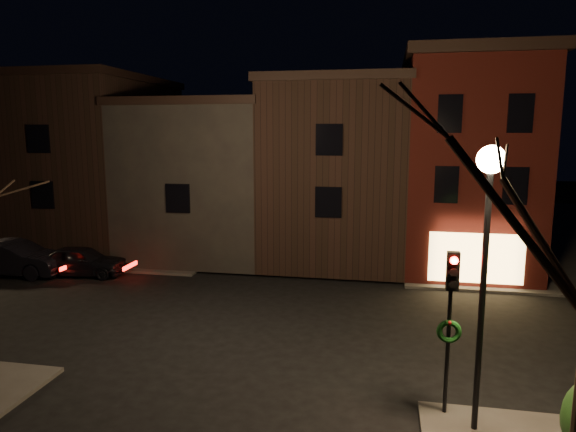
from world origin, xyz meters
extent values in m
plane|color=black|center=(0.00, 0.00, 0.00)|extent=(120.00, 120.00, 0.00)
cube|color=#2D2B28|center=(-20.00, 20.00, 0.06)|extent=(30.00, 30.00, 0.12)
cube|color=#45100C|center=(8.00, 9.50, 5.12)|extent=(6.00, 8.00, 10.00)
cube|color=black|center=(8.00, 9.50, 10.37)|extent=(6.50, 8.50, 0.50)
cube|color=#F0C16C|center=(8.00, 5.45, 1.42)|extent=(4.00, 0.12, 2.20)
cube|color=black|center=(1.50, 10.50, 4.62)|extent=(7.00, 10.00, 9.00)
cube|color=black|center=(1.50, 10.50, 9.32)|extent=(7.30, 10.30, 0.40)
cube|color=black|center=(-5.75, 10.50, 4.12)|extent=(7.50, 10.00, 8.00)
cube|color=black|center=(-5.75, 10.50, 8.32)|extent=(7.80, 10.30, 0.40)
cube|color=black|center=(-13.00, 10.50, 4.87)|extent=(7.00, 10.00, 9.50)
cube|color=black|center=(-13.00, 10.50, 9.82)|extent=(7.30, 10.30, 0.40)
cylinder|color=black|center=(6.20, -6.00, 3.12)|extent=(0.14, 0.14, 6.00)
sphere|color=#FFD18C|center=(6.20, -6.00, 6.30)|extent=(0.60, 0.60, 0.60)
cylinder|color=black|center=(5.60, -5.40, 2.12)|extent=(0.10, 0.10, 4.00)
cube|color=black|center=(5.60, -5.58, 3.72)|extent=(0.28, 0.22, 0.90)
cylinder|color=#FF0C07|center=(5.60, -5.70, 4.00)|extent=(0.18, 0.06, 0.18)
cylinder|color=black|center=(5.60, -5.70, 3.72)|extent=(0.18, 0.06, 0.18)
cylinder|color=black|center=(5.60, -5.70, 3.44)|extent=(0.18, 0.06, 0.18)
torus|color=#0C380F|center=(5.60, -5.49, 2.22)|extent=(0.58, 0.14, 0.58)
sphere|color=#990C0C|center=(5.60, -5.51, 2.44)|extent=(0.12, 0.12, 0.12)
imported|color=black|center=(-10.30, 4.23, 0.73)|extent=(4.43, 2.19, 1.45)
imported|color=black|center=(-13.53, 3.64, 0.84)|extent=(5.18, 2.01, 1.68)
camera|label=1|loc=(4.02, -17.49, 6.88)|focal=32.00mm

